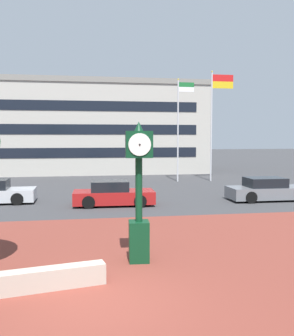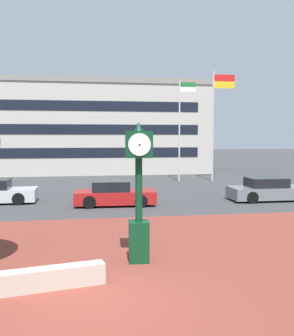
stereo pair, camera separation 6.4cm
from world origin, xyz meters
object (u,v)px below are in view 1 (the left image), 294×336
at_px(street_clock, 139,189).
at_px(flagpole_secondary, 214,115).
at_px(civic_building, 52,128).
at_px(car_street_far, 268,190).
at_px(flagpole_primary, 179,124).
at_px(car_street_distant, 113,194).

bearing_deg(street_clock, flagpole_secondary, 69.55).
relative_size(flagpole_secondary, civic_building, 0.28).
bearing_deg(flagpole_secondary, car_street_far, -91.33).
bearing_deg(flagpole_primary, flagpole_secondary, -0.00).
distance_m(street_clock, flagpole_primary, 20.23).
distance_m(car_street_distant, civic_building, 21.56).
relative_size(car_street_far, civic_building, 0.15).
distance_m(street_clock, flagpole_secondary, 21.36).
bearing_deg(civic_building, street_clock, -81.22).
distance_m(car_street_far, car_street_distant, 8.68).
bearing_deg(flagpole_secondary, street_clock, -114.81).
relative_size(street_clock, flagpole_primary, 0.49).
bearing_deg(flagpole_primary, car_street_far, -74.81).
relative_size(street_clock, civic_building, 0.13).
bearing_deg(flagpole_secondary, civic_building, 141.41).
bearing_deg(street_clock, civic_building, 103.14).
xyz_separation_m(car_street_far, flagpole_secondary, (0.23, 9.78, 4.76)).
bearing_deg(flagpole_secondary, flagpole_primary, 180.00).
distance_m(flagpole_primary, civic_building, 15.10).
xyz_separation_m(car_street_far, car_street_distant, (-8.67, -0.17, -0.00)).
xyz_separation_m(car_street_distant, flagpole_secondary, (8.90, 9.95, 4.76)).
bearing_deg(car_street_far, flagpole_secondary, 179.16).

